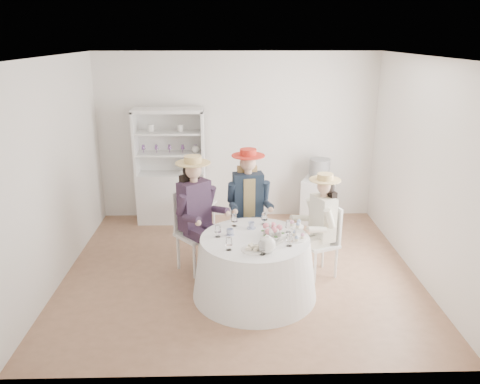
{
  "coord_description": "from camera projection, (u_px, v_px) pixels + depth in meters",
  "views": [
    {
      "loc": [
        -0.14,
        -5.49,
        2.94
      ],
      "look_at": [
        0.0,
        0.1,
        1.05
      ],
      "focal_mm": 35.0,
      "sensor_mm": 36.0,
      "label": 1
    }
  ],
  "objects": [
    {
      "name": "guest_left",
      "position": [
        196.0,
        208.0,
        5.9
      ],
      "size": [
        0.64,
        0.65,
        1.53
      ],
      "rotation": [
        0.0,
        0.0,
        0.72
      ],
      "color": "silver",
      "rests_on": "ground"
    },
    {
      "name": "flower_arrangement",
      "position": [
        272.0,
        230.0,
        5.34
      ],
      "size": [
        0.2,
        0.19,
        0.07
      ],
      "rotation": [
        0.0,
        0.0,
        -0.13
      ],
      "color": "pink",
      "rests_on": "tea_table"
    },
    {
      "name": "hutch",
      "position": [
        171.0,
        182.0,
        7.58
      ],
      "size": [
        1.15,
        0.54,
        1.86
      ],
      "rotation": [
        0.0,
        0.0,
        0.12
      ],
      "color": "silver",
      "rests_on": "ground"
    },
    {
      "name": "tea_table",
      "position": [
        255.0,
        266.0,
        5.47
      ],
      "size": [
        1.46,
        1.46,
        0.73
      ],
      "rotation": [
        0.0,
        0.0,
        0.0
      ],
      "color": "white",
      "rests_on": "ground"
    },
    {
      "name": "ceiling",
      "position": [
        240.0,
        57.0,
        5.28
      ],
      "size": [
        4.5,
        4.5,
        0.0
      ],
      "primitive_type": "plane",
      "rotation": [
        3.14,
        0.0,
        0.0
      ],
      "color": "white",
      "rests_on": "wall_back"
    },
    {
      "name": "wall_right",
      "position": [
        422.0,
        170.0,
        5.77
      ],
      "size": [
        0.0,
        4.5,
        4.5
      ],
      "primitive_type": "plane",
      "rotation": [
        1.57,
        0.0,
        -1.57
      ],
      "color": "white",
      "rests_on": "ground"
    },
    {
      "name": "teacup_a",
      "position": [
        230.0,
        232.0,
        5.42
      ],
      "size": [
        0.1,
        0.1,
        0.07
      ],
      "primitive_type": "imported",
      "rotation": [
        0.0,
        0.0,
        0.13
      ],
      "color": "white",
      "rests_on": "tea_table"
    },
    {
      "name": "sandwich_plate",
      "position": [
        253.0,
        249.0,
        5.05
      ],
      "size": [
        0.26,
        0.26,
        0.06
      ],
      "rotation": [
        0.0,
        0.0,
        -0.24
      ],
      "color": "white",
      "rests_on": "tea_table"
    },
    {
      "name": "table_teapot",
      "position": [
        267.0,
        245.0,
        4.99
      ],
      "size": [
        0.27,
        0.19,
        0.2
      ],
      "rotation": [
        0.0,
        0.0,
        -0.4
      ],
      "color": "white",
      "rests_on": "tea_table"
    },
    {
      "name": "wall_back",
      "position": [
        237.0,
        137.0,
        7.61
      ],
      "size": [
        4.5,
        0.0,
        4.5
      ],
      "primitive_type": "plane",
      "rotation": [
        1.57,
        0.0,
        0.0
      ],
      "color": "white",
      "rests_on": "ground"
    },
    {
      "name": "ground",
      "position": [
        240.0,
        270.0,
        6.15
      ],
      "size": [
        4.5,
        4.5,
        0.0
      ],
      "primitive_type": "plane",
      "color": "#875E43",
      "rests_on": "ground"
    },
    {
      "name": "teacup_c",
      "position": [
        272.0,
        229.0,
        5.52
      ],
      "size": [
        0.09,
        0.09,
        0.07
      ],
      "primitive_type": "imported",
      "rotation": [
        0.0,
        0.0,
        0.01
      ],
      "color": "white",
      "rests_on": "tea_table"
    },
    {
      "name": "side_table",
      "position": [
        318.0,
        201.0,
        7.62
      ],
      "size": [
        0.62,
        0.62,
        0.73
      ],
      "primitive_type": "cube",
      "rotation": [
        0.0,
        0.0,
        -0.4
      ],
      "color": "silver",
      "rests_on": "ground"
    },
    {
      "name": "guest_mid",
      "position": [
        248.0,
        198.0,
        6.22
      ],
      "size": [
        0.57,
        0.59,
        1.54
      ],
      "rotation": [
        0.0,
        0.0,
        0.13
      ],
      "color": "silver",
      "rests_on": "ground"
    },
    {
      "name": "spare_chair",
      "position": [
        197.0,
        201.0,
        7.09
      ],
      "size": [
        0.55,
        0.55,
        1.02
      ],
      "rotation": [
        0.0,
        0.0,
        2.72
      ],
      "color": "silver",
      "rests_on": "ground"
    },
    {
      "name": "wall_front",
      "position": [
        246.0,
        239.0,
        3.82
      ],
      "size": [
        4.5,
        0.0,
        4.5
      ],
      "primitive_type": "plane",
      "rotation": [
        -1.57,
        0.0,
        0.0
      ],
      "color": "white",
      "rests_on": "ground"
    },
    {
      "name": "guest_right",
      "position": [
        321.0,
        220.0,
        5.79
      ],
      "size": [
        0.56,
        0.51,
        1.35
      ],
      "rotation": [
        0.0,
        0.0,
        -1.19
      ],
      "color": "silver",
      "rests_on": "ground"
    },
    {
      "name": "hatbox",
      "position": [
        319.0,
        169.0,
        7.45
      ],
      "size": [
        0.42,
        0.42,
        0.33
      ],
      "primitive_type": "cylinder",
      "rotation": [
        0.0,
        0.0,
        0.31
      ],
      "color": "black",
      "rests_on": "side_table"
    },
    {
      "name": "cupcake_stand",
      "position": [
        296.0,
        233.0,
        5.3
      ],
      "size": [
        0.23,
        0.23,
        0.22
      ],
      "rotation": [
        0.0,
        0.0,
        -0.37
      ],
      "color": "white",
      "rests_on": "tea_table"
    },
    {
      "name": "teacup_b",
      "position": [
        251.0,
        226.0,
        5.61
      ],
      "size": [
        0.1,
        0.1,
        0.07
      ],
      "primitive_type": "imported",
      "rotation": [
        0.0,
        0.0,
        -0.3
      ],
      "color": "white",
      "rests_on": "tea_table"
    },
    {
      "name": "flower_bowl",
      "position": [
        272.0,
        237.0,
        5.31
      ],
      "size": [
        0.25,
        0.25,
        0.06
      ],
      "primitive_type": "imported",
      "rotation": [
        0.0,
        0.0,
        -0.11
      ],
      "color": "white",
      "rests_on": "tea_table"
    },
    {
      "name": "stemware_set",
      "position": [
        255.0,
        232.0,
        5.33
      ],
      "size": [
        0.91,
        0.91,
        0.15
      ],
      "color": "white",
      "rests_on": "tea_table"
    },
    {
      "name": "wall_left",
      "position": [
        55.0,
        173.0,
        5.66
      ],
      "size": [
        0.0,
        4.5,
        4.5
      ],
      "primitive_type": "plane",
      "rotation": [
        1.57,
        0.0,
        1.57
      ],
      "color": "white",
      "rests_on": "ground"
    }
  ]
}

